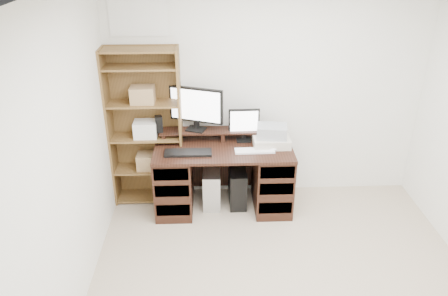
{
  "coord_description": "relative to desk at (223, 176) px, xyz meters",
  "views": [
    {
      "loc": [
        -0.65,
        -2.59,
        2.86
      ],
      "look_at": [
        -0.5,
        1.43,
        0.85
      ],
      "focal_mm": 35.0,
      "sensor_mm": 36.0,
      "label": 1
    }
  ],
  "objects": [
    {
      "name": "desk",
      "position": [
        0.0,
        0.0,
        0.0
      ],
      "size": [
        1.5,
        0.7,
        0.75
      ],
      "color": "black",
      "rests_on": "ground"
    },
    {
      "name": "keyboard_white",
      "position": [
        0.33,
        -0.11,
        0.37
      ],
      "size": [
        0.43,
        0.14,
        0.02
      ],
      "primitive_type": "cube",
      "rotation": [
        0.0,
        0.0,
        0.03
      ],
      "color": "white",
      "rests_on": "desk"
    },
    {
      "name": "monitor_wide",
      "position": [
        -0.29,
        0.23,
        0.75
      ],
      "size": [
        0.59,
        0.25,
        0.48
      ],
      "rotation": [
        0.0,
        0.0,
        -0.36
      ],
      "color": "black",
      "rests_on": "riser_shelf"
    },
    {
      "name": "riser_shelf",
      "position": [
        -0.0,
        0.21,
        0.45
      ],
      "size": [
        1.4,
        0.22,
        0.12
      ],
      "color": "black",
      "rests_on": "desk"
    },
    {
      "name": "basket",
      "position": [
        0.53,
        0.03,
        0.53
      ],
      "size": [
        0.35,
        0.27,
        0.14
      ],
      "primitive_type": "cube",
      "rotation": [
        0.0,
        0.0,
        -0.13
      ],
      "color": "#A0A5AB",
      "rests_on": "printer"
    },
    {
      "name": "bookshelf",
      "position": [
        -0.85,
        0.21,
        0.53
      ],
      "size": [
        0.8,
        0.3,
        1.8
      ],
      "color": "brown",
      "rests_on": "ground"
    },
    {
      "name": "monitor_small",
      "position": [
        0.24,
        0.18,
        0.56
      ],
      "size": [
        0.34,
        0.13,
        0.37
      ],
      "rotation": [
        0.0,
        0.0,
        0.02
      ],
      "color": "black",
      "rests_on": "desk"
    },
    {
      "name": "tower_silver",
      "position": [
        -0.13,
        0.07,
        -0.17
      ],
      "size": [
        0.21,
        0.44,
        0.44
      ],
      "primitive_type": "cube",
      "rotation": [
        0.0,
        0.0,
        -0.03
      ],
      "color": "silver",
      "rests_on": "ground"
    },
    {
      "name": "keyboard_black",
      "position": [
        -0.38,
        -0.14,
        0.37
      ],
      "size": [
        0.5,
        0.17,
        0.03
      ],
      "primitive_type": "cube",
      "rotation": [
        0.0,
        0.0,
        0.0
      ],
      "color": "black",
      "rests_on": "desk"
    },
    {
      "name": "speaker",
      "position": [
        -0.7,
        0.17,
        0.57
      ],
      "size": [
        0.09,
        0.09,
        0.19
      ],
      "primitive_type": "cube",
      "rotation": [
        0.0,
        0.0,
        0.23
      ],
      "color": "black",
      "rests_on": "riser_shelf"
    },
    {
      "name": "printer",
      "position": [
        0.53,
        0.03,
        0.41
      ],
      "size": [
        0.4,
        0.3,
        0.1
      ],
      "primitive_type": "cube",
      "rotation": [
        0.0,
        0.0,
        0.0
      ],
      "color": "beige",
      "rests_on": "desk"
    },
    {
      "name": "tower_black",
      "position": [
        0.17,
        0.07,
        -0.17
      ],
      "size": [
        0.19,
        0.44,
        0.44
      ],
      "rotation": [
        0.0,
        0.0,
        0.01
      ],
      "color": "black",
      "rests_on": "ground"
    },
    {
      "name": "mouse",
      "position": [
        0.53,
        -0.1,
        0.38
      ],
      "size": [
        0.11,
        0.08,
        0.04
      ],
      "primitive_type": "ellipsoid",
      "rotation": [
        0.0,
        0.0,
        0.18
      ],
      "color": "white",
      "rests_on": "desk"
    },
    {
      "name": "room",
      "position": [
        0.5,
        -1.64,
        0.86
      ],
      "size": [
        3.54,
        4.04,
        2.54
      ],
      "color": "#BAA78D",
      "rests_on": "ground"
    }
  ]
}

